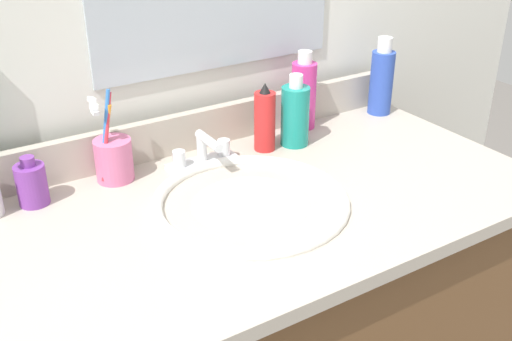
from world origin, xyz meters
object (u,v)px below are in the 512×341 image
Objects in this scene: bottle_mouthwash_teal at (295,115)px; bottle_soap_pink at (304,94)px; bottle_spray_red at (265,120)px; cup_pink at (113,158)px; bottle_cream_purple at (32,184)px; bottle_shampoo_blue at (382,80)px; faucet at (203,155)px.

bottle_soap_pink reaches higher than bottle_mouthwash_teal.
bottle_spray_red is 0.35m from cup_pink.
cup_pink is (0.17, 0.01, 0.01)m from bottle_cream_purple.
bottle_spray_red is 0.81× the size of cup_pink.
bottle_shampoo_blue is at bearing 0.19° from bottle_cream_purple.
bottle_soap_pink reaches higher than bottle_cream_purple.
bottle_cream_purple is (-0.36, 0.03, 0.02)m from faucet.
bottle_cream_purple is at bearing -175.59° from cup_pink.
bottle_shampoo_blue is at bearing 8.30° from bottle_mouthwash_teal.
bottle_cream_purple is 0.51× the size of cup_pink.
faucet is 0.33m from bottle_soap_pink.
faucet is at bearing -13.80° from cup_pink.
bottle_cream_purple is 0.62× the size of bottle_spray_red.
faucet is 0.36m from bottle_cream_purple.
bottle_mouthwash_teal is 0.31m from bottle_shampoo_blue.
bottle_shampoo_blue is (0.31, 0.04, 0.02)m from bottle_mouthwash_teal.
bottle_cream_purple is 0.59× the size of bottle_mouthwash_teal.
faucet is 0.55m from bottle_shampoo_blue.
bottle_mouthwash_teal reaches higher than bottle_spray_red.
cup_pink is (-0.35, 0.04, -0.02)m from bottle_spray_red.
cup_pink reaches higher than faucet.
bottle_mouthwash_teal reaches higher than bottle_cream_purple.
cup_pink is (-0.50, -0.02, -0.04)m from bottle_soap_pink.
bottle_cream_purple is at bearing 175.99° from bottle_mouthwash_teal.
faucet is 0.19m from cup_pink.
faucet is 0.99× the size of bottle_spray_red.
bottle_spray_red is at bearing -6.87° from cup_pink.
bottle_spray_red is 0.17m from bottle_soap_pink.
bottle_spray_red reaches higher than faucet.
cup_pink is at bearing 172.63° from bottle_mouthwash_teal.
bottle_spray_red is at bearing -158.19° from bottle_soap_pink.
faucet is at bearing -168.31° from bottle_soap_pink.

